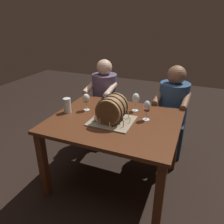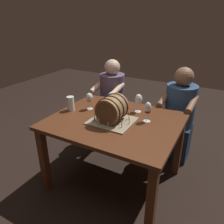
# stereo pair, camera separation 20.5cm
# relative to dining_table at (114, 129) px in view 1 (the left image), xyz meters

# --- Properties ---
(ground_plane) EXTENTS (8.00, 8.00, 0.00)m
(ground_plane) POSITION_rel_dining_table_xyz_m (0.00, 0.00, -0.64)
(ground_plane) COLOR black
(dining_table) EXTENTS (1.24, 1.02, 0.75)m
(dining_table) POSITION_rel_dining_table_xyz_m (0.00, 0.00, 0.00)
(dining_table) COLOR #562D19
(dining_table) RESTS_ON ground
(barrel_cake) EXTENTS (0.41, 0.37, 0.26)m
(barrel_cake) POSITION_rel_dining_table_xyz_m (-0.01, -0.05, 0.23)
(barrel_cake) COLOR gray
(barrel_cake) RESTS_ON dining_table
(wine_glass_rose) EXTENTS (0.07, 0.07, 0.18)m
(wine_glass_rose) POSITION_rel_dining_table_xyz_m (-0.18, 0.25, 0.23)
(wine_glass_rose) COLOR white
(wine_glass_rose) RESTS_ON dining_table
(wine_glass_red) EXTENTS (0.07, 0.07, 0.20)m
(wine_glass_red) POSITION_rel_dining_table_xyz_m (0.29, 0.11, 0.24)
(wine_glass_red) COLOR white
(wine_glass_red) RESTS_ON dining_table
(wine_glass_amber) EXTENTS (0.07, 0.07, 0.18)m
(wine_glass_amber) POSITION_rel_dining_table_xyz_m (-0.36, 0.10, 0.23)
(wine_glass_amber) COLOR white
(wine_glass_amber) RESTS_ON dining_table
(wine_glass_empty) EXTENTS (0.08, 0.08, 0.20)m
(wine_glass_empty) POSITION_rel_dining_table_xyz_m (0.12, 0.28, 0.24)
(wine_glass_empty) COLOR white
(wine_glass_empty) RESTS_ON dining_table
(beer_pint) EXTENTS (0.08, 0.08, 0.15)m
(beer_pint) POSITION_rel_dining_table_xyz_m (-0.52, -0.02, 0.18)
(beer_pint) COLOR white
(beer_pint) RESTS_ON dining_table
(person_seated_left) EXTENTS (0.38, 0.46, 1.16)m
(person_seated_left) POSITION_rel_dining_table_xyz_m (-0.46, 0.78, -0.11)
(person_seated_left) COLOR #372D40
(person_seated_left) RESTS_ON ground
(person_seated_right) EXTENTS (0.40, 0.49, 1.16)m
(person_seated_right) POSITION_rel_dining_table_xyz_m (0.46, 0.78, -0.10)
(person_seated_right) COLOR #1B2D46
(person_seated_right) RESTS_ON ground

